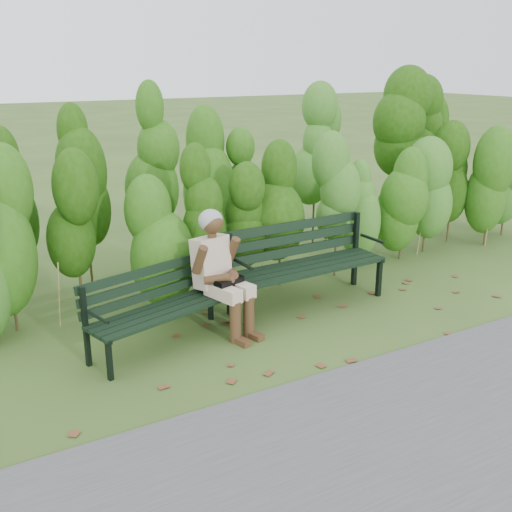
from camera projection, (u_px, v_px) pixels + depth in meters
ground at (273, 334)px, 6.20m from camera, size 80.00×80.00×0.00m
footpath at (428, 446)px, 4.38m from camera, size 60.00×2.50×0.01m
hedge_band at (195, 184)px, 7.35m from camera, size 11.04×1.67×2.42m
leaf_litter at (273, 331)px, 6.26m from camera, size 5.69×2.29×0.01m
bench_left at (159, 301)px, 5.84m from camera, size 1.63×0.89×0.78m
bench_right at (303, 257)px, 6.86m from camera, size 1.89×0.67×0.94m
seated_woman at (220, 266)px, 6.09m from camera, size 0.57×0.83×1.28m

